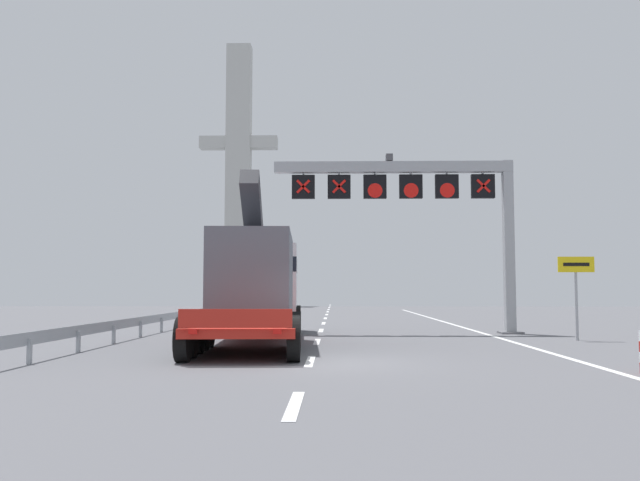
% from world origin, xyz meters
% --- Properties ---
extents(ground, '(112.00, 112.00, 0.00)m').
position_xyz_m(ground, '(0.00, 0.00, 0.00)').
color(ground, '#5B5B60').
extents(lane_markings, '(0.20, 71.47, 0.01)m').
position_xyz_m(lane_markings, '(-0.44, 28.43, 0.01)').
color(lane_markings, silver).
rests_on(lane_markings, ground).
extents(edge_line_right, '(0.20, 63.00, 0.01)m').
position_xyz_m(edge_line_right, '(6.20, 12.00, 0.01)').
color(edge_line_right, silver).
rests_on(edge_line_right, ground).
extents(overhead_lane_gantry, '(10.08, 0.90, 7.38)m').
position_xyz_m(overhead_lane_gantry, '(3.82, 10.99, 5.67)').
color(overhead_lane_gantry, '#9EA0A5').
rests_on(overhead_lane_gantry, ground).
extents(heavy_haul_truck_red, '(3.60, 14.16, 5.30)m').
position_xyz_m(heavy_haul_truck_red, '(-2.54, 7.44, 1.99)').
color(heavy_haul_truck_red, red).
rests_on(heavy_haul_truck_red, ground).
extents(exit_sign_yellow, '(1.27, 0.15, 2.94)m').
position_xyz_m(exit_sign_yellow, '(8.67, 7.34, 2.18)').
color(exit_sign_yellow, '#9EA0A5').
rests_on(exit_sign_yellow, ground).
extents(guardrail_left, '(0.13, 24.11, 0.76)m').
position_xyz_m(guardrail_left, '(-7.16, 10.05, 0.56)').
color(guardrail_left, '#999EA3').
rests_on(guardrail_left, ground).
extents(bridge_pylon_distant, '(9.00, 2.00, 30.35)m').
position_xyz_m(bridge_pylon_distant, '(-11.02, 59.51, 15.56)').
color(bridge_pylon_distant, '#B7B7B2').
rests_on(bridge_pylon_distant, ground).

